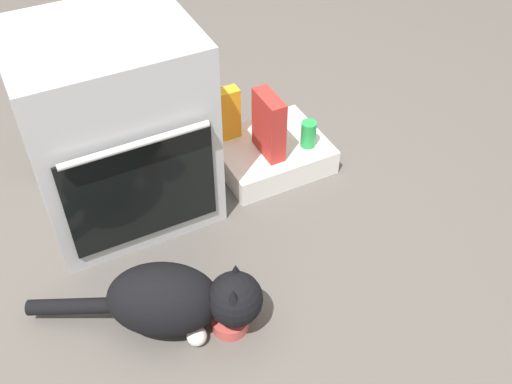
{
  "coord_description": "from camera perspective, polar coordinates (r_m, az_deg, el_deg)",
  "views": [
    {
      "loc": [
        -0.3,
        -1.39,
        1.75
      ],
      "look_at": [
        0.42,
        0.03,
        0.25
      ],
      "focal_mm": 41.86,
      "sensor_mm": 36.0,
      "label": 1
    }
  ],
  "objects": [
    {
      "name": "pantry_cabinet",
      "position": [
        2.65,
        1.37,
        3.79
      ],
      "size": [
        0.47,
        0.4,
        0.12
      ],
      "primitive_type": "cube",
      "color": "white",
      "rests_on": "ground"
    },
    {
      "name": "cereal_box",
      "position": [
        2.48,
        1.24,
        6.41
      ],
      "size": [
        0.07,
        0.18,
        0.28
      ],
      "primitive_type": "cube",
      "color": "#B72D28",
      "rests_on": "pantry_cabinet"
    },
    {
      "name": "cat",
      "position": [
        2.01,
        -7.55,
        -10.14
      ],
      "size": [
        0.73,
        0.47,
        0.27
      ],
      "rotation": [
        0.0,
        0.0,
        -0.52
      ],
      "color": "black",
      "rests_on": "ground"
    },
    {
      "name": "food_bowl",
      "position": [
        2.09,
        -2.5,
        -12.23
      ],
      "size": [
        0.13,
        0.13,
        0.08
      ],
      "color": "#C64C47",
      "rests_on": "ground"
    },
    {
      "name": "soda_can",
      "position": [
        2.58,
        5.02,
        5.54
      ],
      "size": [
        0.07,
        0.07,
        0.12
      ],
      "primitive_type": "cylinder",
      "color": "green",
      "rests_on": "pantry_cabinet"
    },
    {
      "name": "oven",
      "position": [
        2.31,
        -13.36,
        6.02
      ],
      "size": [
        0.64,
        0.6,
        0.78
      ],
      "color": "#B7BABF",
      "rests_on": "ground"
    },
    {
      "name": "ground",
      "position": [
        2.25,
        -9.39,
        -8.46
      ],
      "size": [
        8.0,
        8.0,
        0.0
      ],
      "primitive_type": "plane",
      "color": "#56514C"
    },
    {
      "name": "juice_carton",
      "position": [
        2.59,
        -2.63,
        7.53
      ],
      "size": [
        0.09,
        0.06,
        0.24
      ],
      "primitive_type": "cube",
      "color": "orange",
      "rests_on": "pantry_cabinet"
    },
    {
      "name": "sauce_jar",
      "position": [
        2.67,
        0.43,
        7.51
      ],
      "size": [
        0.08,
        0.08,
        0.14
      ],
      "primitive_type": "cylinder",
      "color": "#D16023",
      "rests_on": "pantry_cabinet"
    }
  ]
}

